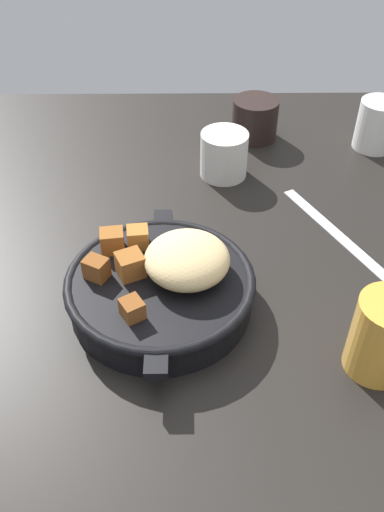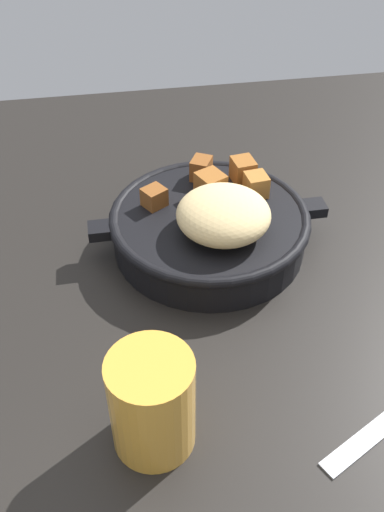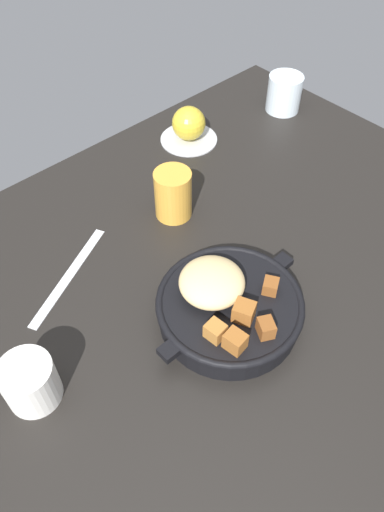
# 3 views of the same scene
# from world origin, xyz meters

# --- Properties ---
(ground_plane) EXTENTS (1.18, 0.91, 0.02)m
(ground_plane) POSITION_xyz_m (0.00, 0.00, -0.01)
(ground_plane) COLOR black
(cast_iron_skillet) EXTENTS (0.26, 0.22, 0.09)m
(cast_iron_skillet) POSITION_xyz_m (-0.02, -0.04, 0.03)
(cast_iron_skillet) COLOR black
(cast_iron_skillet) RESTS_ON ground_plane
(saucer_plate) EXTENTS (0.12, 0.12, 0.01)m
(saucer_plate) POSITION_xyz_m (0.25, 0.33, 0.00)
(saucer_plate) COLOR #B7BABF
(saucer_plate) RESTS_ON ground_plane
(red_apple) EXTENTS (0.07, 0.07, 0.07)m
(red_apple) POSITION_xyz_m (0.25, 0.33, 0.04)
(red_apple) COLOR gold
(red_apple) RESTS_ON saucer_plate
(butter_knife) EXTENTS (0.20, 0.11, 0.00)m
(butter_knife) POSITION_xyz_m (-0.15, 0.19, 0.00)
(butter_knife) COLOR silver
(butter_knife) RESTS_ON ground_plane
(water_glass_short) EXTENTS (0.08, 0.08, 0.08)m
(water_glass_short) POSITION_xyz_m (0.48, 0.28, 0.04)
(water_glass_short) COLOR silver
(water_glass_short) RESTS_ON ground_plane
(ceramic_mug_white) EXTENTS (0.07, 0.07, 0.07)m
(ceramic_mug_white) POSITION_xyz_m (-0.30, 0.04, 0.04)
(ceramic_mug_white) COLOR silver
(ceramic_mug_white) RESTS_ON ground_plane
(juice_glass_amber) EXTENTS (0.07, 0.07, 0.09)m
(juice_glass_amber) POSITION_xyz_m (0.07, 0.19, 0.05)
(juice_glass_amber) COLOR gold
(juice_glass_amber) RESTS_ON ground_plane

